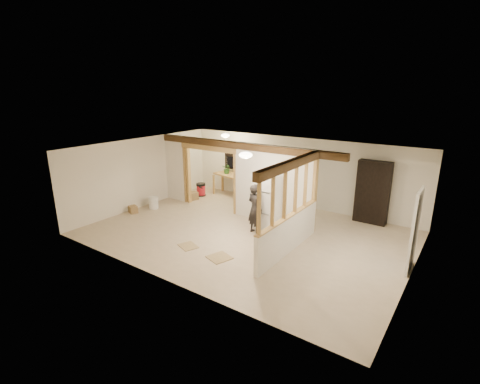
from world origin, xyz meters
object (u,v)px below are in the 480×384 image
Objects in this scene: refrigerator at (267,201)px; bookshelf at (373,192)px; work_table at (231,185)px; shop_vac at (201,189)px; woman at (255,209)px.

bookshelf is at bearing 40.61° from refrigerator.
work_table is 1.21m from shop_vac.
refrigerator is 3.39m from bookshelf.
refrigerator reaches higher than woman.
shop_vac is 6.49m from bookshelf.
bookshelf reaches higher than work_table.
work_table is at bearing 40.48° from shop_vac.
woman is 3.96m from work_table.
refrigerator is at bearing -18.48° from shop_vac.
bookshelf is (5.47, 0.16, 0.58)m from work_table.
work_table reaches higher than shop_vac.
shop_vac is (-0.91, -0.77, -0.17)m from work_table.
refrigerator is at bearing -23.21° from work_table.
bookshelf reaches higher than refrigerator.
work_table is 0.68× the size of bookshelf.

